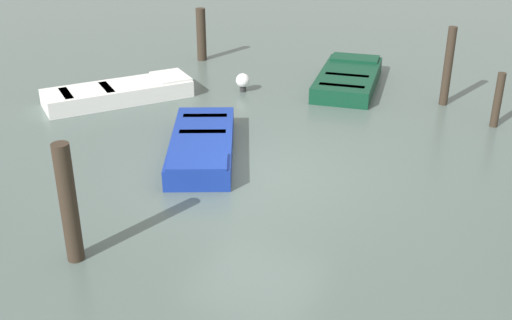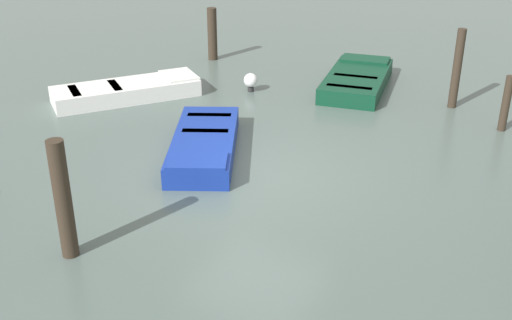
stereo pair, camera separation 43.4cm
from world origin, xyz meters
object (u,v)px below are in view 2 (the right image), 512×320
object	(u,v)px
rowboat_dark_green	(357,80)
mooring_piling_mid_left	(457,69)
mooring_piling_center	(506,104)
marker_buoy	(251,81)
rowboat_white	(127,90)
mooring_piling_far_right	(63,200)
rowboat_blue	(204,144)
mooring_piling_near_right	(212,34)

from	to	relation	value
rowboat_dark_green	mooring_piling_mid_left	distance (m)	2.65
rowboat_dark_green	mooring_piling_center	size ratio (longest dim) A/B	2.78
mooring_piling_mid_left	marker_buoy	size ratio (longest dim) A/B	3.98
rowboat_white	marker_buoy	size ratio (longest dim) A/B	7.48
mooring_piling_center	mooring_piling_far_right	bearing A→B (deg)	-28.94
rowboat_blue	mooring_piling_center	bearing A→B (deg)	102.50
rowboat_white	mooring_piling_far_right	xyz separation A→B (m)	(5.77, 3.86, 0.72)
rowboat_white	mooring_piling_near_right	xyz separation A→B (m)	(-3.99, -0.11, 0.55)
mooring_piling_far_right	marker_buoy	size ratio (longest dim) A/B	3.91
rowboat_dark_green	mooring_piling_mid_left	size ratio (longest dim) A/B	1.81
mooring_piling_mid_left	marker_buoy	distance (m)	5.05
mooring_piling_far_right	mooring_piling_near_right	size ratio (longest dim) A/B	1.22
marker_buoy	rowboat_blue	bearing A→B (deg)	17.11
rowboat_white	marker_buoy	distance (m)	3.12
mooring_piling_far_right	mooring_piling_near_right	bearing A→B (deg)	-157.83
rowboat_dark_green	mooring_piling_center	distance (m)	4.04
rowboat_dark_green	mooring_piling_mid_left	bearing A→B (deg)	-106.50
mooring_piling_mid_left	mooring_piling_far_right	bearing A→B (deg)	-19.57
rowboat_dark_green	mooring_piling_center	xyz separation A→B (m)	(1.10, 3.87, 0.41)
mooring_piling_far_right	mooring_piling_near_right	xyz separation A→B (m)	(-9.76, -3.97, -0.17)
rowboat_blue	rowboat_dark_green	distance (m)	5.56
mooring_piling_far_right	mooring_piling_mid_left	bearing A→B (deg)	160.43
rowboat_white	mooring_piling_near_right	bearing A→B (deg)	36.56
mooring_piling_center	mooring_piling_far_right	world-z (taller)	mooring_piling_far_right
rowboat_blue	mooring_piling_mid_left	xyz separation A→B (m)	(-5.26, 3.62, 0.74)
rowboat_dark_green	rowboat_white	size ratio (longest dim) A/B	0.96
mooring_piling_far_right	rowboat_white	bearing A→B (deg)	-146.21
rowboat_blue	rowboat_dark_green	world-z (taller)	same
mooring_piling_center	mooring_piling_near_right	world-z (taller)	mooring_piling_near_right
rowboat_blue	mooring_piling_far_right	size ratio (longest dim) A/B	1.84
mooring_piling_near_right	marker_buoy	world-z (taller)	mooring_piling_near_right
rowboat_dark_green	mooring_piling_mid_left	xyz separation A→B (m)	(0.20, 2.54, 0.74)
mooring_piling_far_right	mooring_piling_mid_left	distance (m)	9.84
rowboat_blue	mooring_piling_far_right	bearing A→B (deg)	-24.21
rowboat_blue	mooring_piling_mid_left	bearing A→B (deg)	116.63
mooring_piling_center	marker_buoy	xyz separation A→B (m)	(0.56, -6.12, -0.34)
rowboat_dark_green	rowboat_white	distance (m)	5.91
mooring_piling_center	mooring_piling_mid_left	world-z (taller)	mooring_piling_mid_left
rowboat_dark_green	mooring_piling_near_right	bearing A→B (deg)	74.42
mooring_piling_near_right	marker_buoy	bearing A→B (deg)	51.83
rowboat_blue	marker_buoy	distance (m)	3.97
mooring_piling_far_right	marker_buoy	xyz separation A→B (m)	(-7.81, -1.49, -0.65)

